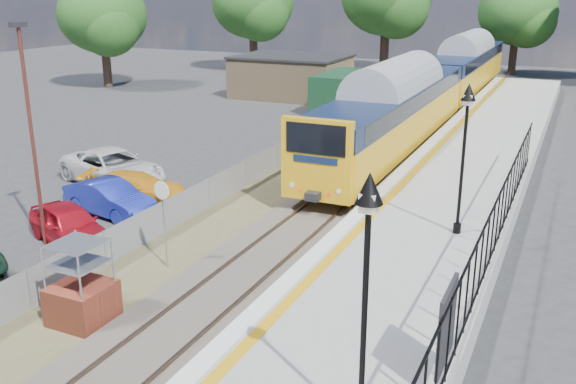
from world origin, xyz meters
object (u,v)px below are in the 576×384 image
Objects in this scene: brick_plinth at (81,285)px; car_blue at (110,198)px; carpark_lamp at (30,124)px; car_red at (70,224)px; car_yellow at (136,188)px; victorian_lamp_north at (466,124)px; car_white at (113,168)px; train at (438,82)px; speed_sign at (163,210)px; victorian_lamp_south at (367,246)px.

car_blue is at bearing 124.69° from brick_plinth.
car_red is at bearing 33.02° from carpark_lamp.
car_blue is at bearing 164.02° from car_yellow.
victorian_lamp_north is 2.07× the size of brick_plinth.
car_white is at bearing 40.04° from car_yellow.
victorian_lamp_north is 13.29m from carpark_lamp.
brick_plinth is (-2.50, -29.80, -1.28)m from train.
carpark_lamp reaches higher than car_red.
train is (-5.30, 21.91, -1.96)m from victorian_lamp_north.
car_red is at bearing -135.13° from car_white.
speed_sign is at bearing -95.45° from train.
carpark_lamp reaches higher than car_white.
victorian_lamp_north is 1.10× the size of car_yellow.
carpark_lamp is at bearing 162.93° from car_yellow.
train is at bearing -5.68° from car_blue.
victorian_lamp_north is 1.17× the size of car_blue.
victorian_lamp_south and victorian_lamp_north have the same top height.
brick_plinth is at bearing -134.65° from victorian_lamp_north.
victorian_lamp_south is 13.98m from car_red.
speed_sign is 0.71× the size of car_blue.
victorian_lamp_south is 0.64× the size of carpark_lamp.
train is 26.32m from speed_sign.
carpark_lamp is at bearing 143.49° from brick_plinth.
victorian_lamp_north is 11.56m from brick_plinth.
car_yellow is at bearing -108.41° from train.
victorian_lamp_south is at bearing -27.69° from speed_sign.
victorian_lamp_north is 13.04m from car_blue.
train is at bearing 9.30° from car_red.
victorian_lamp_south is 1.00× the size of victorian_lamp_north.
victorian_lamp_north is (-0.20, 10.00, 0.00)m from victorian_lamp_south.
car_yellow is at bearing 178.25° from victorian_lamp_north.
train is at bearing 99.78° from victorian_lamp_south.
brick_plinth reaches higher than car_red.
brick_plinth is at bearing -110.89° from car_red.
train is 22.15m from car_white.
car_white is at bearing 172.40° from victorian_lamp_north.
train is 14.75× the size of speed_sign.
car_yellow is (-12.47, 0.38, -3.69)m from victorian_lamp_north.
car_white is (-2.38, 1.60, 0.14)m from car_yellow.
brick_plinth is at bearing -126.50° from car_white.
victorian_lamp_south is 0.86× the size of car_white.
victorian_lamp_north is 1.19× the size of car_red.
victorian_lamp_south is at bearing -88.85° from victorian_lamp_north.
victorian_lamp_north is at bearing -79.60° from car_white.
brick_plinth is 0.42× the size of car_white.
victorian_lamp_south is at bearing -93.22° from car_red.
car_white is at bearing 109.84° from carpark_lamp.
victorian_lamp_south is 15.87m from car_blue.
victorian_lamp_south is 2.07× the size of brick_plinth.
train reaches higher than car_yellow.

